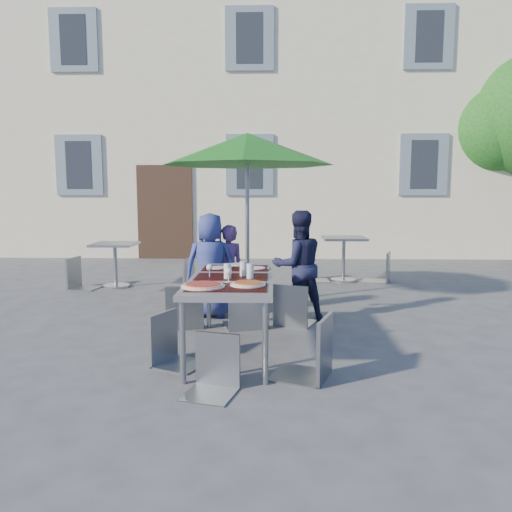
{
  "coord_description": "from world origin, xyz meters",
  "views": [
    {
      "loc": [
        0.5,
        -4.25,
        1.58
      ],
      "look_at": [
        0.33,
        1.46,
        0.84
      ],
      "focal_mm": 35.0,
      "sensor_mm": 36.0,
      "label": 1
    }
  ],
  "objects_px": {
    "pizza_near_right": "(248,284)",
    "patio_umbrella": "(247,151)",
    "chair_1": "(246,277)",
    "bg_chair_r_0": "(182,254)",
    "bg_chair_r_1": "(383,248)",
    "child_0": "(211,265)",
    "bg_chair_l_1": "(312,251)",
    "chair_2": "(293,279)",
    "child_1": "(228,270)",
    "bg_chair_l_0": "(79,254)",
    "chair_0": "(184,280)",
    "cafe_table_1": "(344,250)",
    "dining_table": "(232,282)",
    "chair_5": "(213,330)",
    "cafe_table_0": "(115,257)",
    "child_2": "(298,266)",
    "chair_4": "(313,309)",
    "pizza_near_left": "(203,285)",
    "chair_3": "(171,308)"
  },
  "relations": [
    {
      "from": "chair_0",
      "to": "cafe_table_0",
      "type": "height_order",
      "value": "chair_0"
    },
    {
      "from": "pizza_near_right",
      "to": "patio_umbrella",
      "type": "relative_size",
      "value": 0.13
    },
    {
      "from": "pizza_near_right",
      "to": "cafe_table_1",
      "type": "relative_size",
      "value": 0.4
    },
    {
      "from": "cafe_table_0",
      "to": "bg_chair_l_1",
      "type": "height_order",
      "value": "bg_chair_l_1"
    },
    {
      "from": "bg_chair_r_0",
      "to": "bg_chair_r_1",
      "type": "bearing_deg",
      "value": 14.31
    },
    {
      "from": "chair_0",
      "to": "chair_4",
      "type": "bearing_deg",
      "value": -48.53
    },
    {
      "from": "chair_5",
      "to": "child_0",
      "type": "bearing_deg",
      "value": 97.31
    },
    {
      "from": "chair_0",
      "to": "bg_chair_l_1",
      "type": "distance_m",
      "value": 3.59
    },
    {
      "from": "bg_chair_l_1",
      "to": "chair_2",
      "type": "bearing_deg",
      "value": -98.83
    },
    {
      "from": "dining_table",
      "to": "chair_1",
      "type": "distance_m",
      "value": 0.85
    },
    {
      "from": "dining_table",
      "to": "chair_4",
      "type": "height_order",
      "value": "chair_4"
    },
    {
      "from": "chair_3",
      "to": "chair_2",
      "type": "bearing_deg",
      "value": 49.25
    },
    {
      "from": "pizza_near_right",
      "to": "chair_2",
      "type": "bearing_deg",
      "value": 71.8
    },
    {
      "from": "cafe_table_0",
      "to": "cafe_table_1",
      "type": "bearing_deg",
      "value": 9.54
    },
    {
      "from": "child_0",
      "to": "bg_chair_r_0",
      "type": "distance_m",
      "value": 1.82
    },
    {
      "from": "dining_table",
      "to": "child_0",
      "type": "distance_m",
      "value": 1.42
    },
    {
      "from": "child_1",
      "to": "bg_chair_l_0",
      "type": "distance_m",
      "value": 3.11
    },
    {
      "from": "chair_1",
      "to": "chair_4",
      "type": "bearing_deg",
      "value": -67.51
    },
    {
      "from": "chair_4",
      "to": "cafe_table_1",
      "type": "height_order",
      "value": "chair_4"
    },
    {
      "from": "chair_0",
      "to": "chair_4",
      "type": "xyz_separation_m",
      "value": [
        1.36,
        -1.54,
        0.03
      ]
    },
    {
      "from": "cafe_table_0",
      "to": "bg_chair_l_1",
      "type": "relative_size",
      "value": 0.8
    },
    {
      "from": "pizza_near_right",
      "to": "bg_chair_r_0",
      "type": "height_order",
      "value": "bg_chair_r_0"
    },
    {
      "from": "child_0",
      "to": "chair_0",
      "type": "height_order",
      "value": "child_0"
    },
    {
      "from": "chair_5",
      "to": "cafe_table_0",
      "type": "relative_size",
      "value": 1.16
    },
    {
      "from": "chair_0",
      "to": "chair_1",
      "type": "relative_size",
      "value": 0.94
    },
    {
      "from": "child_1",
      "to": "chair_5",
      "type": "height_order",
      "value": "child_1"
    },
    {
      "from": "chair_4",
      "to": "bg_chair_l_1",
      "type": "distance_m",
      "value": 4.69
    },
    {
      "from": "pizza_near_left",
      "to": "chair_2",
      "type": "xyz_separation_m",
      "value": [
        0.86,
        1.52,
        -0.21
      ]
    },
    {
      "from": "chair_1",
      "to": "bg_chair_r_1",
      "type": "relative_size",
      "value": 1.02
    },
    {
      "from": "chair_0",
      "to": "bg_chair_r_1",
      "type": "bearing_deg",
      "value": 46.18
    },
    {
      "from": "child_0",
      "to": "cafe_table_0",
      "type": "xyz_separation_m",
      "value": [
        -1.82,
        1.93,
        -0.16
      ]
    },
    {
      "from": "chair_2",
      "to": "bg_chair_l_0",
      "type": "distance_m",
      "value": 4.06
    },
    {
      "from": "child_2",
      "to": "chair_5",
      "type": "distance_m",
      "value": 2.41
    },
    {
      "from": "child_0",
      "to": "chair_0",
      "type": "bearing_deg",
      "value": 64.5
    },
    {
      "from": "bg_chair_l_1",
      "to": "chair_0",
      "type": "bearing_deg",
      "value": -119.0
    },
    {
      "from": "child_1",
      "to": "child_2",
      "type": "xyz_separation_m",
      "value": [
        0.89,
        -0.2,
        0.09
      ]
    },
    {
      "from": "pizza_near_right",
      "to": "chair_1",
      "type": "xyz_separation_m",
      "value": [
        -0.08,
        1.29,
        -0.16
      ]
    },
    {
      "from": "pizza_near_left",
      "to": "bg_chair_r_1",
      "type": "bearing_deg",
      "value": 60.26
    },
    {
      "from": "child_2",
      "to": "cafe_table_1",
      "type": "bearing_deg",
      "value": -126.75
    },
    {
      "from": "dining_table",
      "to": "chair_2",
      "type": "xyz_separation_m",
      "value": [
        0.65,
        0.98,
        -0.13
      ]
    },
    {
      "from": "child_2",
      "to": "bg_chair_l_0",
      "type": "distance_m",
      "value": 3.98
    },
    {
      "from": "bg_chair_l_1",
      "to": "bg_chair_r_0",
      "type": "bearing_deg",
      "value": -157.14
    },
    {
      "from": "cafe_table_0",
      "to": "bg_chair_r_0",
      "type": "height_order",
      "value": "bg_chair_r_0"
    },
    {
      "from": "chair_1",
      "to": "bg_chair_r_1",
      "type": "xyz_separation_m",
      "value": [
        2.24,
        3.09,
        -0.02
      ]
    },
    {
      "from": "pizza_near_left",
      "to": "bg_chair_l_0",
      "type": "bearing_deg",
      "value": 124.41
    },
    {
      "from": "bg_chair_l_0",
      "to": "bg_chair_r_0",
      "type": "xyz_separation_m",
      "value": [
        1.73,
        -0.12,
        0.02
      ]
    },
    {
      "from": "pizza_near_left",
      "to": "cafe_table_0",
      "type": "xyz_separation_m",
      "value": [
        -1.99,
        3.85,
        -0.27
      ]
    },
    {
      "from": "cafe_table_0",
      "to": "bg_chair_r_0",
      "type": "distance_m",
      "value": 1.19
    },
    {
      "from": "cafe_table_1",
      "to": "dining_table",
      "type": "bearing_deg",
      "value": -112.9
    },
    {
      "from": "chair_2",
      "to": "chair_0",
      "type": "bearing_deg",
      "value": -173.64
    }
  ]
}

